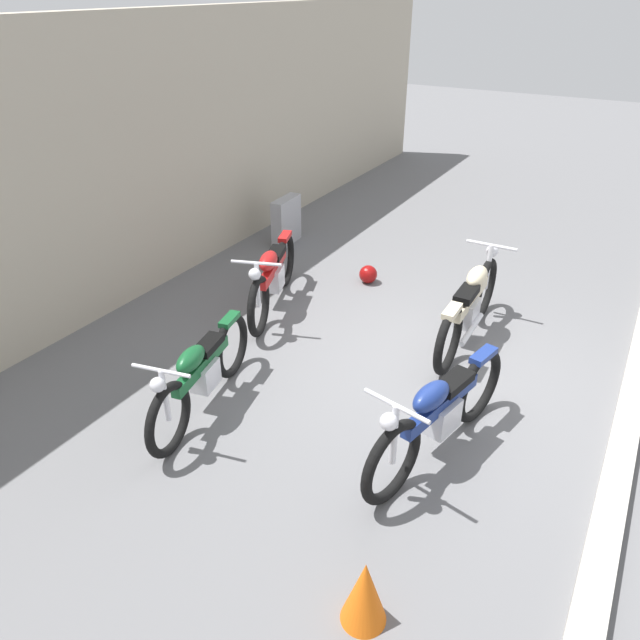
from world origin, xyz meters
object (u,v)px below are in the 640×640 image
(motorcycle_blue, at_px, (439,414))
(stone_marker, at_px, (286,221))
(motorcycle_cream, at_px, (470,305))
(motorcycle_green, at_px, (201,373))
(helmet, at_px, (368,274))
(motorcycle_red, at_px, (272,276))
(traffic_cone, at_px, (365,592))

(motorcycle_blue, bearing_deg, stone_marker, -120.40)
(stone_marker, distance_m, motorcycle_cream, 3.88)
(motorcycle_cream, relative_size, motorcycle_green, 1.12)
(helmet, relative_size, motorcycle_green, 0.13)
(stone_marker, relative_size, motorcycle_red, 0.37)
(motorcycle_green, distance_m, motorcycle_blue, 2.32)
(motorcycle_green, bearing_deg, motorcycle_cream, 132.65)
(traffic_cone, bearing_deg, motorcycle_green, 62.59)
(stone_marker, bearing_deg, helmet, -110.36)
(stone_marker, relative_size, motorcycle_blue, 0.36)
(motorcycle_cream, bearing_deg, helmet, 62.96)
(traffic_cone, bearing_deg, motorcycle_cream, 8.06)
(traffic_cone, relative_size, motorcycle_cream, 0.25)
(motorcycle_green, relative_size, motorcycle_red, 0.97)
(motorcycle_cream, distance_m, motorcycle_red, 2.53)
(helmet, distance_m, motorcycle_green, 3.50)
(stone_marker, height_order, traffic_cone, stone_marker)
(traffic_cone, bearing_deg, motorcycle_red, 41.61)
(stone_marker, xyz_separation_m, motorcycle_blue, (-3.63, -3.95, 0.09))
(traffic_cone, bearing_deg, helmet, 25.68)
(helmet, bearing_deg, motorcycle_red, 150.16)
(traffic_cone, distance_m, motorcycle_green, 2.73)
(motorcycle_cream, bearing_deg, motorcycle_red, 99.85)
(motorcycle_green, relative_size, motorcycle_blue, 0.93)
(motorcycle_red, height_order, motorcycle_blue, motorcycle_blue)
(stone_marker, xyz_separation_m, motorcycle_green, (-4.16, -1.69, 0.05))
(helmet, bearing_deg, stone_marker, 69.64)
(helmet, height_order, motorcycle_green, motorcycle_green)
(motorcycle_red, distance_m, motorcycle_blue, 3.30)
(motorcycle_blue, bearing_deg, motorcycle_cream, -157.32)
(stone_marker, distance_m, motorcycle_red, 2.27)
(helmet, height_order, motorcycle_red, motorcycle_red)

